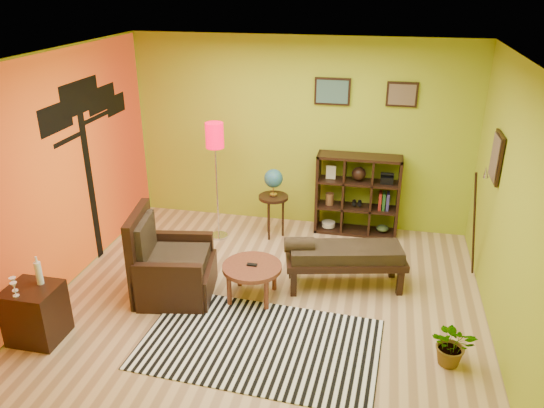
% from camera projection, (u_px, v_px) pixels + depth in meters
% --- Properties ---
extents(ground, '(5.00, 5.00, 0.00)m').
position_uv_depth(ground, '(267.00, 299.00, 6.30)').
color(ground, tan).
rests_on(ground, ground).
extents(room_shell, '(5.04, 4.54, 2.82)m').
position_uv_depth(room_shell, '(258.00, 154.00, 5.62)').
color(room_shell, '#A2B623').
rests_on(room_shell, ground).
extents(zebra_rug, '(2.53, 1.60, 0.01)m').
position_uv_depth(zebra_rug, '(260.00, 344.00, 5.53)').
color(zebra_rug, white).
rests_on(zebra_rug, ground).
extents(coffee_table, '(0.70, 0.70, 0.45)m').
position_uv_depth(coffee_table, '(252.00, 270.00, 6.20)').
color(coffee_table, brown).
rests_on(coffee_table, ground).
extents(armchair, '(1.01, 1.01, 1.07)m').
position_uv_depth(armchair, '(170.00, 270.00, 6.30)').
color(armchair, black).
rests_on(armchair, ground).
extents(side_cabinet, '(0.52, 0.47, 0.93)m').
position_uv_depth(side_cabinet, '(36.00, 313.00, 5.52)').
color(side_cabinet, black).
rests_on(side_cabinet, ground).
extents(floor_lamp, '(0.26, 0.26, 1.72)m').
position_uv_depth(floor_lamp, '(215.00, 146.00, 7.26)').
color(floor_lamp, silver).
rests_on(floor_lamp, ground).
extents(globe_table, '(0.43, 0.43, 1.04)m').
position_uv_depth(globe_table, '(273.00, 186.00, 7.52)').
color(globe_table, black).
rests_on(globe_table, ground).
extents(cube_shelf, '(1.20, 0.35, 1.20)m').
position_uv_depth(cube_shelf, '(358.00, 195.00, 7.71)').
color(cube_shelf, black).
rests_on(cube_shelf, ground).
extents(bench, '(1.52, 0.82, 0.67)m').
position_uv_depth(bench, '(342.00, 255.00, 6.41)').
color(bench, black).
rests_on(bench, ground).
extents(potted_plant, '(0.44, 0.49, 0.36)m').
position_uv_depth(potted_plant, '(452.00, 348.00, 5.19)').
color(potted_plant, '#26661E').
rests_on(potted_plant, ground).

